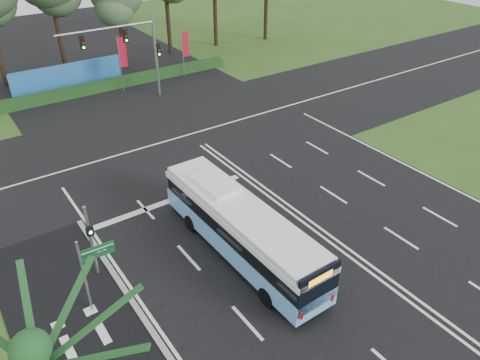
% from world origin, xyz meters
% --- Properties ---
extents(ground, '(120.00, 120.00, 0.00)m').
position_xyz_m(ground, '(0.00, 0.00, 0.00)').
color(ground, '#2E501A').
rests_on(ground, ground).
extents(road_main, '(20.00, 120.00, 0.04)m').
position_xyz_m(road_main, '(0.00, 0.00, 0.02)').
color(road_main, black).
rests_on(road_main, ground).
extents(road_cross, '(120.00, 14.00, 0.05)m').
position_xyz_m(road_cross, '(0.00, 12.00, 0.03)').
color(road_cross, black).
rests_on(road_cross, ground).
extents(bike_path, '(5.00, 18.00, 0.06)m').
position_xyz_m(bike_path, '(-12.50, -3.00, 0.03)').
color(bike_path, black).
rests_on(bike_path, ground).
extents(kerb_strip, '(0.25, 18.00, 0.12)m').
position_xyz_m(kerb_strip, '(-10.10, -3.00, 0.06)').
color(kerb_strip, gray).
rests_on(kerb_strip, ground).
extents(city_bus, '(2.45, 10.91, 3.12)m').
position_xyz_m(city_bus, '(-4.28, -1.20, 1.57)').
color(city_bus, '#61A4E2').
rests_on(city_bus, ground).
extents(pedestrian_signal, '(0.33, 0.43, 3.87)m').
position_xyz_m(pedestrian_signal, '(-10.68, 1.49, 2.11)').
color(pedestrian_signal, gray).
rests_on(pedestrian_signal, ground).
extents(street_sign, '(1.48, 0.15, 3.81)m').
position_xyz_m(street_sign, '(-11.38, -0.57, 2.41)').
color(street_sign, gray).
rests_on(street_sign, ground).
extents(banner_flag_mid, '(0.73, 0.12, 4.94)m').
position_xyz_m(banner_flag_mid, '(0.03, 23.23, 3.20)').
color(banner_flag_mid, gray).
rests_on(banner_flag_mid, ground).
extents(banner_flag_right, '(0.65, 0.12, 4.39)m').
position_xyz_m(banner_flag_right, '(6.41, 23.50, 2.87)').
color(banner_flag_right, gray).
rests_on(banner_flag_right, ground).
extents(traffic_light_gantry, '(8.41, 0.28, 7.00)m').
position_xyz_m(traffic_light_gantry, '(0.21, 20.50, 4.66)').
color(traffic_light_gantry, gray).
rests_on(traffic_light_gantry, ground).
extents(hedge, '(22.00, 1.20, 0.80)m').
position_xyz_m(hedge, '(0.00, 24.50, 0.40)').
color(hedge, '#153413').
rests_on(hedge, ground).
extents(blue_hoarding, '(10.00, 0.30, 2.20)m').
position_xyz_m(blue_hoarding, '(-4.00, 27.00, 1.10)').
color(blue_hoarding, '#1E5DA4').
rests_on(blue_hoarding, ground).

